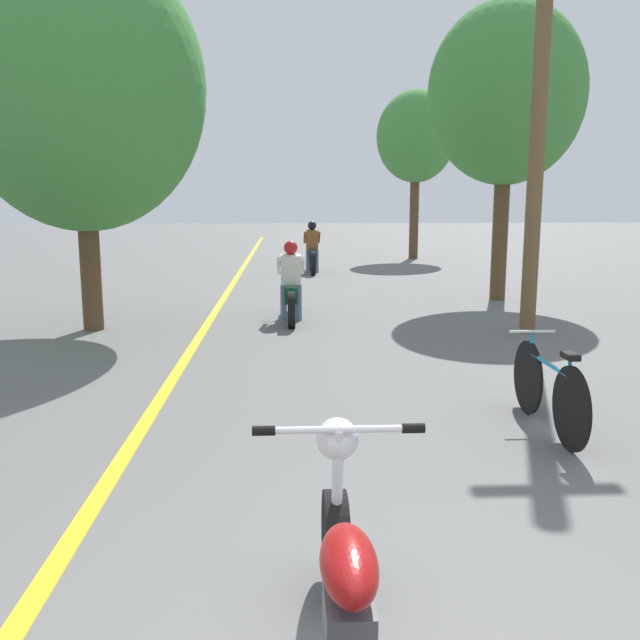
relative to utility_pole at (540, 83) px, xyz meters
name	(u,v)px	position (x,y,z in m)	size (l,w,h in m)	color
lane_stripe_center	(224,297)	(-5.12, 4.24, -3.76)	(0.14, 48.00, 0.01)	yellow
utility_pole	(540,83)	(0.00, 0.00, 0.00)	(1.10, 0.24, 7.34)	brown
roadside_tree_right_near	(506,94)	(0.65, 3.60, 0.38)	(3.15, 2.83, 5.98)	#513A23
roadside_tree_right_far	(416,138)	(0.76, 13.74, 0.44)	(2.74, 2.47, 5.82)	#513A23
roadside_tree_left	(80,87)	(-6.90, 0.60, -0.01)	(3.81, 3.43, 5.96)	#513A23
motorcycle_foreground	(347,596)	(-3.54, -7.70, -3.35)	(0.83, 2.03, 1.01)	black
motorcycle_rider_lead	(291,290)	(-3.71, 1.34, -3.24)	(0.50, 2.10, 1.38)	black
motorcycle_rider_far	(312,253)	(-3.04, 9.17, -3.21)	(0.50, 2.09, 1.47)	black
bicycle_parked	(548,389)	(-1.44, -4.52, -3.38)	(0.44, 1.73, 0.84)	black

